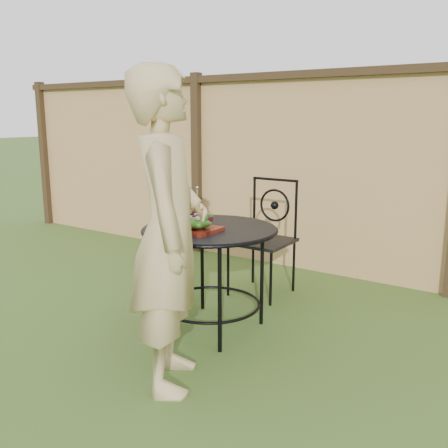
{
  "coord_description": "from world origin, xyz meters",
  "views": [
    {
      "loc": [
        1.95,
        -2.12,
        1.46
      ],
      "look_at": [
        0.11,
        0.59,
        0.75
      ],
      "focal_mm": 40.0,
      "sensor_mm": 36.0,
      "label": 1
    }
  ],
  "objects_px": {
    "patio_table": "(210,247)",
    "salad_plate": "(196,230)",
    "patio_chair": "(265,234)",
    "diner": "(169,232)"
  },
  "relations": [
    {
      "from": "patio_table",
      "to": "salad_plate",
      "type": "relative_size",
      "value": 3.42
    },
    {
      "from": "patio_chair",
      "to": "diner",
      "type": "xyz_separation_m",
      "value": [
        0.3,
        -1.57,
        0.36
      ]
    },
    {
      "from": "patio_chair",
      "to": "salad_plate",
      "type": "bearing_deg",
      "value": -86.98
    },
    {
      "from": "patio_table",
      "to": "diner",
      "type": "xyz_separation_m",
      "value": [
        0.24,
        -0.7,
        0.27
      ]
    },
    {
      "from": "patio_chair",
      "to": "diner",
      "type": "height_order",
      "value": "diner"
    },
    {
      "from": "patio_chair",
      "to": "salad_plate",
      "type": "xyz_separation_m",
      "value": [
        0.05,
        -1.01,
        0.23
      ]
    },
    {
      "from": "patio_chair",
      "to": "diner",
      "type": "distance_m",
      "value": 1.64
    },
    {
      "from": "salad_plate",
      "to": "diner",
      "type": "bearing_deg",
      "value": -66.57
    },
    {
      "from": "patio_table",
      "to": "salad_plate",
      "type": "xyz_separation_m",
      "value": [
        -0.0,
        -0.14,
        0.15
      ]
    },
    {
      "from": "diner",
      "to": "salad_plate",
      "type": "distance_m",
      "value": 0.62
    }
  ]
}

